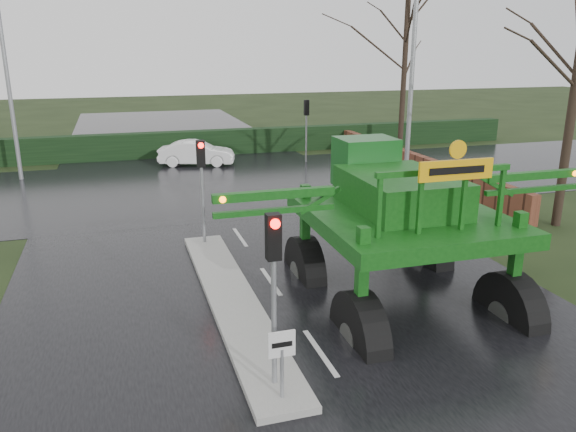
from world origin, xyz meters
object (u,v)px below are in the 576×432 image
object	(u,v)px
traffic_signal_mid	(201,170)
traffic_signal_far	(306,117)
street_light_right	(407,55)
traffic_signal_near	(274,264)
white_sedan	(197,165)
keep_left_sign	(282,354)
crop_sprayer	(359,224)
street_light_left_far	(11,55)

from	to	relation	value
traffic_signal_mid	traffic_signal_far	size ratio (longest dim) A/B	1.00
traffic_signal_mid	street_light_right	size ratio (longest dim) A/B	0.35
traffic_signal_near	white_sedan	bearing A→B (deg)	85.61
traffic_signal_far	keep_left_sign	bearing A→B (deg)	70.07
keep_left_sign	traffic_signal_far	world-z (taller)	traffic_signal_far
traffic_signal_near	street_light_right	world-z (taller)	street_light_right
crop_sprayer	traffic_signal_far	bearing A→B (deg)	74.94
street_light_left_far	crop_sprayer	size ratio (longest dim) A/B	1.01
traffic_signal_near	white_sedan	world-z (taller)	traffic_signal_near
traffic_signal_far	street_light_left_far	world-z (taller)	street_light_left_far
traffic_signal_near	white_sedan	size ratio (longest dim) A/B	0.85
street_light_left_far	street_light_right	bearing A→B (deg)	-26.02
traffic_signal_mid	crop_sprayer	distance (m)	7.28
white_sedan	keep_left_sign	bearing A→B (deg)	-168.62
street_light_left_far	crop_sprayer	xyz separation A→B (m)	(9.27, -19.39, -3.37)
traffic_signal_mid	street_light_left_far	bearing A→B (deg)	118.86
traffic_signal_far	street_light_left_far	size ratio (longest dim) A/B	0.35
traffic_signal_near	traffic_signal_far	size ratio (longest dim) A/B	1.00
keep_left_sign	crop_sprayer	xyz separation A→B (m)	(2.37, 2.11, 1.57)
traffic_signal_mid	street_light_left_far	xyz separation A→B (m)	(-6.89, 12.51, 3.40)
street_light_left_far	crop_sprayer	distance (m)	21.76
traffic_signal_far	white_sedan	bearing A→B (deg)	-8.67
white_sedan	traffic_signal_mid	bearing A→B (deg)	-171.46
traffic_signal_far	street_light_right	bearing A→B (deg)	101.95
crop_sprayer	street_light_right	bearing A→B (deg)	58.56
traffic_signal_near	keep_left_sign	bearing A→B (deg)	-90.00
keep_left_sign	traffic_signal_near	world-z (taller)	traffic_signal_near
keep_left_sign	traffic_signal_far	distance (m)	22.93
crop_sprayer	traffic_signal_near	bearing A→B (deg)	-145.18
keep_left_sign	street_light_right	xyz separation A→B (m)	(9.49, 13.50, 4.93)
street_light_right	crop_sprayer	distance (m)	13.85
traffic_signal_near	white_sedan	xyz separation A→B (m)	(1.69, 21.95, -2.59)
street_light_left_far	keep_left_sign	bearing A→B (deg)	-72.22
traffic_signal_mid	traffic_signal_far	distance (m)	14.75
street_light_right	crop_sprayer	size ratio (longest dim) A/B	1.01
street_light_left_far	traffic_signal_mid	bearing A→B (deg)	-61.14
keep_left_sign	traffic_signal_near	xyz separation A→B (m)	(0.00, 0.49, 1.53)
traffic_signal_far	white_sedan	world-z (taller)	traffic_signal_far
street_light_right	street_light_left_far	size ratio (longest dim) A/B	1.00
white_sedan	traffic_signal_far	bearing A→B (deg)	-82.99
street_light_left_far	white_sedan	xyz separation A→B (m)	(8.58, 0.94, -5.99)
traffic_signal_near	traffic_signal_mid	world-z (taller)	same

